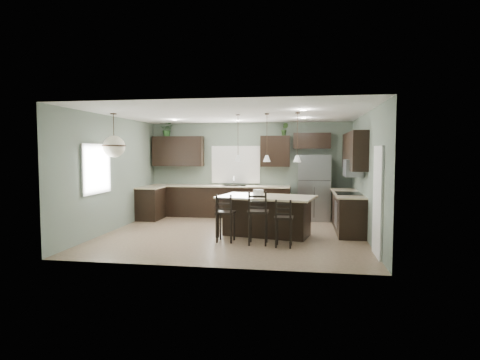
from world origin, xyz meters
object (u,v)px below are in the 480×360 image
object	(u,v)px
serving_dish	(258,193)
bar_stool_left	(226,218)
bar_stool_center	(258,218)
bar_stool_right	(284,223)
refrigerator	(314,187)
kitchen_island	(267,216)
plant_back_left	(167,130)

from	to	relation	value
serving_dish	bar_stool_left	xyz separation A→B (m)	(-0.62, -0.77, -0.47)
bar_stool_left	bar_stool_center	distance (m)	0.73
bar_stool_right	refrigerator	bearing A→B (deg)	80.32
serving_dish	bar_stool_left	distance (m)	1.09
refrigerator	bar_stool_right	size ratio (longest dim) A/B	1.87
kitchen_island	bar_stool_right	bearing A→B (deg)	-54.30
bar_stool_center	plant_back_left	xyz separation A→B (m)	(-3.18, 3.51, 2.04)
bar_stool_left	bar_stool_right	world-z (taller)	bar_stool_left
kitchen_island	serving_dish	bearing A→B (deg)	180.00
plant_back_left	refrigerator	bearing A→B (deg)	-2.95
refrigerator	bar_stool_right	xyz separation A→B (m)	(-0.68, -3.42, -0.43)
refrigerator	bar_stool_left	world-z (taller)	refrigerator
plant_back_left	serving_dish	bearing A→B (deg)	-40.23
kitchen_island	refrigerator	bearing A→B (deg)	76.97
bar_stool_center	bar_stool_right	xyz separation A→B (m)	(0.54, -0.14, -0.07)
bar_stool_left	bar_stool_right	distance (m)	1.28
kitchen_island	bar_stool_right	xyz separation A→B (m)	(0.44, -1.00, 0.03)
serving_dish	bar_stool_left	size ratio (longest dim) A/B	0.23
serving_dish	bar_stool_left	bearing A→B (deg)	-128.76
refrigerator	bar_stool_right	distance (m)	3.51
refrigerator	kitchen_island	bearing A→B (deg)	-114.94
kitchen_island	plant_back_left	bearing A→B (deg)	152.98
kitchen_island	serving_dish	size ratio (longest dim) A/B	8.87
refrigerator	bar_stool_center	world-z (taller)	refrigerator
bar_stool_left	plant_back_left	world-z (taller)	plant_back_left
bar_stool_center	bar_stool_left	bearing A→B (deg)	167.14
refrigerator	bar_stool_right	bearing A→B (deg)	-101.29
serving_dish	bar_stool_right	distance (m)	1.32
serving_dish	bar_stool_left	world-z (taller)	serving_dish
bar_stool_center	bar_stool_right	world-z (taller)	bar_stool_center
refrigerator	plant_back_left	bearing A→B (deg)	177.05
serving_dish	bar_stool_center	bearing A→B (deg)	-83.75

